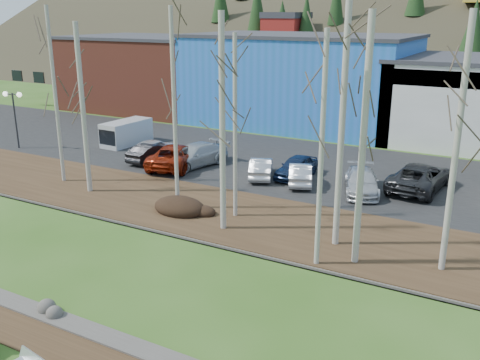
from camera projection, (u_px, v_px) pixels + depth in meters
The scene contains 29 objects.
dirt_strip at pixel (31, 332), 17.75m from camera, with size 80.00×1.80×0.03m, color #382616.
near_bank_rocks at pixel (54, 318), 18.59m from camera, with size 80.00×0.80×0.50m, color #47423D, non-canonical shape.
river at pixel (131, 271), 22.01m from camera, with size 80.00×8.00×0.90m, color #111C32, non-canonical shape.
far_bank_rocks at pixel (188, 236), 25.43m from camera, with size 80.00×0.80×0.46m, color #47423D, non-canonical shape.
far_bank at pixel (222, 214), 28.08m from camera, with size 80.00×7.00×0.15m, color #382616.
parking_lot at pixel (300, 166), 36.84m from camera, with size 80.00×14.00×0.14m, color black.
building_brick at pixel (148, 72), 58.48m from camera, with size 16.32×12.24×7.80m.
building_blue at pixel (301, 80), 50.07m from camera, with size 20.40×12.24×8.30m.
dirt_mound at pixel (179, 206), 28.09m from camera, with size 2.91×2.06×0.57m, color black.
birch_0 at pixel (83, 110), 30.02m from camera, with size 0.28×0.28×9.59m.
birch_1 at pixel (55, 97), 31.83m from camera, with size 0.22×0.22×10.44m.
birch_2 at pixel (174, 112), 27.21m from camera, with size 0.21×0.21×10.37m.
birch_3 at pixel (222, 126), 24.53m from camera, with size 0.28×0.28×10.13m.
birch_4 at pixel (235, 128), 26.28m from camera, with size 0.21×0.21×9.16m.
birch_5 at pixel (321, 153), 20.94m from camera, with size 0.21×0.21×9.49m.
birch_6 at pixel (363, 144), 21.02m from camera, with size 0.28×0.28×10.16m.
birch_7 at pixel (342, 126), 22.67m from camera, with size 0.28×0.28×10.82m.
birch_8 at pixel (456, 148), 20.35m from camera, with size 0.25×0.25×10.17m.
street_lamp at pixel (13, 104), 40.42m from camera, with size 1.64×0.62×4.35m.
car_0 at pixel (154, 148), 38.37m from camera, with size 1.67×4.15×1.41m, color silver.
car_1 at pixel (151, 152), 37.50m from camera, with size 1.37×3.92×1.29m, color black.
car_2 at pixel (177, 156), 36.14m from camera, with size 2.60×5.65×1.57m, color maroon.
car_3 at pixel (194, 155), 36.33m from camera, with size 2.11×5.18×1.50m, color #ADB2B6.
car_4 at pixel (296, 167), 33.86m from camera, with size 1.60×3.99×1.36m, color #162645.
car_5 at pixel (300, 173), 32.65m from camera, with size 1.35×3.88×1.28m, color silver.
car_6 at pixel (420, 177), 31.46m from camera, with size 2.65×5.75×1.60m, color #2A2A2D.
car_7 at pixel (362, 181), 31.00m from camera, with size 1.86×4.58×1.33m, color #B9B9BB.
car_8 at pixel (261, 167), 33.89m from camera, with size 1.35×3.88×1.28m, color silver.
van_grey at pixel (125, 133), 42.19m from camera, with size 1.97×4.36×1.87m.
Camera 1 is at (13.58, -8.00, 10.17)m, focal length 40.00 mm.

